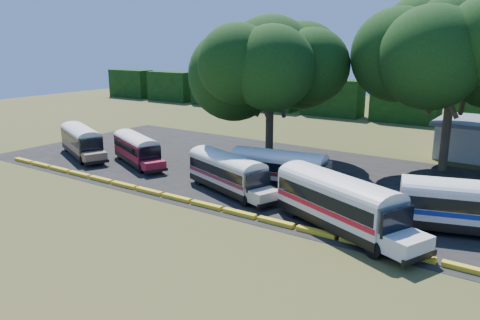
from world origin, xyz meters
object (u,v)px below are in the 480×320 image
Objects in this scene: bus_cream_west at (228,171)px; bus_white_red at (340,200)px; bus_red at (137,147)px; tree_west at (271,63)px; bus_beige at (82,139)px.

bus_white_red is at bearing 6.58° from bus_cream_west.
bus_red is 15.85m from tree_west.
bus_beige is at bearing -147.86° from bus_red.
bus_red is (7.36, 1.02, -0.14)m from bus_beige.
bus_red is at bearing 31.52° from bus_beige.
bus_cream_west is 0.87× the size of bus_white_red.
bus_cream_west is (20.23, -1.13, -0.06)m from bus_beige.
bus_red is 24.04m from bus_white_red.
bus_red is at bearing -167.51° from bus_white_red.
bus_white_red is at bearing 17.00° from bus_beige.
bus_beige reaches higher than bus_red.
tree_west is at bearing 123.48° from bus_cream_west.
tree_west reaches higher than bus_red.
tree_west is at bearing 66.02° from bus_red.
bus_white_red reaches higher than bus_cream_west.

